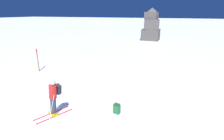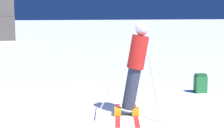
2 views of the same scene
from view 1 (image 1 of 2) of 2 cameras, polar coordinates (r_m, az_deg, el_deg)
The scene contains 5 objects.
ground_plane at distance 9.45m, azimuth -22.37°, elevation -12.38°, with size 300.00×300.00×0.00m, color white.
skier at distance 8.32m, azimuth -18.58°, elevation -7.85°, with size 1.38×1.82×1.92m.
rock_pillar at distance 31.27m, azimuth 12.70°, elevation 13.56°, with size 2.90×2.55×5.36m.
spare_backpack at distance 8.51m, azimuth 1.57°, elevation -12.52°, with size 0.34×0.28×0.50m.
trail_marker at distance 15.33m, azimuth -23.12°, elevation 3.34°, with size 0.13×0.13×1.87m.
Camera 1 is at (6.05, -5.62, 4.61)m, focal length 28.00 mm.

